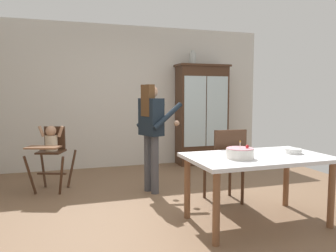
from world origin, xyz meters
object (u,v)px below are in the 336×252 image
(high_chair_with_toddler, at_px, (51,146))
(adult_person, at_px, (152,125))
(dining_table, at_px, (257,164))
(birthday_cake, at_px, (240,153))
(ceramic_vase, at_px, (193,58))
(china_cabinet, at_px, (202,114))
(dining_chair_far_side, at_px, (227,161))
(serving_bowl, at_px, (293,151))

(high_chair_with_toddler, xyz_separation_m, adult_person, (1.36, -0.51, 0.31))
(dining_table, distance_m, birthday_cake, 0.31)
(ceramic_vase, height_order, dining_table, ceramic_vase)
(adult_person, bearing_deg, china_cabinet, -62.82)
(high_chair_with_toddler, relative_size, dining_chair_far_side, 0.99)
(serving_bowl, bearing_deg, dining_chair_far_side, 124.59)
(high_chair_with_toddler, bearing_deg, birthday_cake, -27.09)
(china_cabinet, bearing_deg, adult_person, -132.39)
(dining_table, bearing_deg, china_cabinet, 77.52)
(china_cabinet, distance_m, dining_table, 3.14)
(china_cabinet, xyz_separation_m, birthday_cake, (-0.93, -3.12, -0.20))
(ceramic_vase, relative_size, dining_table, 0.18)
(high_chair_with_toddler, xyz_separation_m, birthday_cake, (1.90, -2.02, 0.14))
(china_cabinet, xyz_separation_m, dining_chair_far_side, (-0.69, -2.38, -0.44))
(china_cabinet, distance_m, ceramic_vase, 1.12)
(high_chair_with_toddler, relative_size, dining_table, 0.63)
(high_chair_with_toddler, distance_m, birthday_cake, 2.78)
(high_chair_with_toddler, height_order, birthday_cake, high_chair_with_toddler)
(adult_person, bearing_deg, ceramic_vase, -58.49)
(high_chair_with_toddler, height_order, serving_bowl, high_chair_with_toddler)
(china_cabinet, height_order, adult_person, china_cabinet)
(adult_person, xyz_separation_m, birthday_cake, (0.53, -1.52, -0.17))
(china_cabinet, distance_m, adult_person, 2.18)
(high_chair_with_toddler, height_order, adult_person, adult_person)
(high_chair_with_toddler, distance_m, adult_person, 1.49)
(china_cabinet, distance_m, serving_bowl, 3.07)
(ceramic_vase, bearing_deg, adult_person, -128.05)
(high_chair_with_toddler, relative_size, serving_bowl, 5.28)
(high_chair_with_toddler, bearing_deg, ceramic_vase, 42.62)
(ceramic_vase, distance_m, serving_bowl, 3.34)
(ceramic_vase, xyz_separation_m, dining_chair_far_side, (-0.48, -2.38, -1.54))
(birthday_cake, height_order, dining_chair_far_side, dining_chair_far_side)
(ceramic_vase, bearing_deg, dining_table, -98.73)
(serving_bowl, bearing_deg, dining_table, 179.22)
(dining_chair_far_side, bearing_deg, china_cabinet, -103.04)
(adult_person, distance_m, dining_table, 1.68)
(ceramic_vase, height_order, serving_bowl, ceramic_vase)
(china_cabinet, relative_size, adult_person, 1.29)
(china_cabinet, xyz_separation_m, ceramic_vase, (-0.21, 0.00, 1.10))
(birthday_cake, bearing_deg, serving_bowl, 5.59)
(dining_table, height_order, birthday_cake, birthday_cake)
(china_cabinet, relative_size, ceramic_vase, 7.33)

